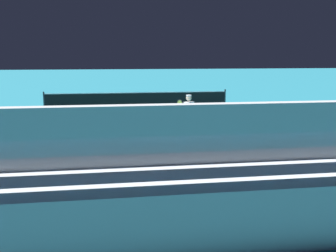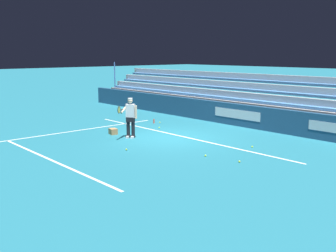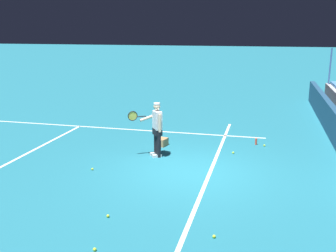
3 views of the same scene
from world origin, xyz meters
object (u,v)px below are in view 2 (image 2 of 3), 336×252
tennis_ball_toward_net (205,156)px  tennis_player (130,117)px  tennis_ball_midcourt (160,122)px  tennis_ball_on_baseline (159,128)px  water_bottle (154,121)px  tennis_ball_by_box (252,147)px  tennis_ball_far_left (126,150)px  tennis_ball_near_player (239,162)px  ball_box_cardboard (113,131)px

tennis_ball_toward_net → tennis_player: bearing=1.5°
tennis_ball_midcourt → tennis_ball_on_baseline: 1.44m
tennis_ball_midcourt → water_bottle: size_ratio=0.30×
water_bottle → tennis_player: bearing=124.1°
tennis_ball_by_box → water_bottle: 6.63m
tennis_player → water_bottle: 3.73m
tennis_ball_far_left → tennis_ball_midcourt: same height
tennis_player → water_bottle: tennis_player is taller
tennis_ball_by_box → tennis_ball_on_baseline: bearing=1.0°
tennis_ball_near_player → water_bottle: 8.04m
ball_box_cardboard → water_bottle: ball_box_cardboard is taller
ball_box_cardboard → tennis_ball_near_player: bearing=-175.6°
tennis_ball_far_left → water_bottle: (3.72, -4.46, 0.08)m
tennis_ball_by_box → tennis_ball_toward_net: bearing=82.7°
tennis_player → water_bottle: (2.04, -3.02, -0.78)m
ball_box_cardboard → tennis_ball_midcourt: size_ratio=6.06×
tennis_ball_near_player → tennis_ball_on_baseline: size_ratio=1.00×
tennis_ball_toward_net → water_bottle: water_bottle is taller
tennis_ball_toward_net → tennis_ball_on_baseline: bearing=-23.6°
tennis_ball_near_player → tennis_ball_by_box: 2.28m
tennis_ball_on_baseline → water_bottle: 1.39m
water_bottle → tennis_ball_by_box: bearing=175.0°
tennis_ball_on_baseline → tennis_ball_toward_net: bearing=156.4°
tennis_ball_far_left → water_bottle: water_bottle is taller
tennis_player → tennis_ball_by_box: bearing=-151.9°
tennis_ball_midcourt → tennis_ball_toward_net: bearing=152.6°
tennis_player → ball_box_cardboard: bearing=6.1°
tennis_ball_toward_net → ball_box_cardboard: bearing=2.5°
tennis_player → tennis_ball_midcourt: bearing=-60.0°
tennis_ball_toward_net → water_bottle: 6.95m
water_bottle → tennis_ball_far_left: bearing=129.9°
tennis_ball_far_left → tennis_player: bearing=-40.5°
tennis_ball_far_left → tennis_ball_midcourt: size_ratio=1.00×
tennis_player → tennis_ball_near_player: bearing=-176.0°
tennis_ball_toward_net → tennis_ball_by_box: (-0.30, -2.32, 0.00)m
ball_box_cardboard → tennis_ball_toward_net: bearing=-177.5°
tennis_player → tennis_ball_far_left: 2.37m
ball_box_cardboard → tennis_ball_by_box: 6.25m
tennis_ball_near_player → tennis_ball_midcourt: same height
ball_box_cardboard → tennis_ball_far_left: 3.11m
tennis_ball_far_left → tennis_ball_toward_net: (-2.58, -1.55, 0.00)m
tennis_ball_far_left → tennis_ball_on_baseline: bearing=-56.3°
tennis_player → tennis_ball_by_box: tennis_player is taller
tennis_ball_midcourt → tennis_ball_on_baseline: (-1.07, 0.97, 0.00)m
tennis_ball_far_left → tennis_ball_by_box: (-2.88, -3.87, 0.00)m
tennis_ball_near_player → water_bottle: water_bottle is taller
tennis_ball_on_baseline → water_bottle: size_ratio=0.30×
tennis_ball_far_left → tennis_ball_near_player: bearing=-154.8°
tennis_player → tennis_ball_on_baseline: tennis_player is taller
tennis_ball_toward_net → water_bottle: size_ratio=0.30×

